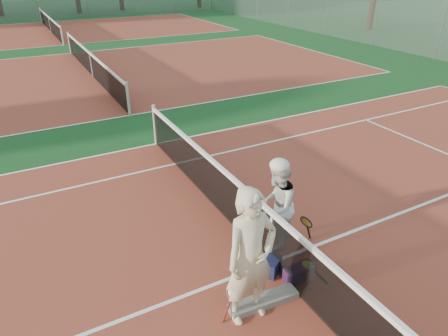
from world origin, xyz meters
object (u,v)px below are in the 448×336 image
object	(u,v)px
net_main	(271,239)
racket_black_held	(305,230)
sports_bag_navy	(271,266)
player_b	(277,206)
sports_bag_purple	(294,275)
player_a	(251,258)
racket_spare	(308,265)
water_bottle	(312,272)
racket_red	(234,298)

from	to	relation	value
net_main	racket_black_held	bearing A→B (deg)	11.49
sports_bag_navy	player_b	bearing A→B (deg)	51.99
racket_black_held	sports_bag_purple	xyz separation A→B (m)	(-0.75, -0.70, -0.16)
net_main	player_a	size ratio (longest dim) A/B	5.38
net_main	sports_bag_navy	bearing A→B (deg)	-117.12
player_b	racket_black_held	size ratio (longest dim) A/B	2.88
player_a	racket_spare	bearing A→B (deg)	12.86
player_a	sports_bag_purple	distance (m)	1.33
racket_spare	water_bottle	distance (m)	0.35
player_b	sports_bag_purple	size ratio (longest dim) A/B	5.29
racket_red	sports_bag_purple	world-z (taller)	racket_red
player_b	sports_bag_purple	xyz separation A→B (m)	(-0.25, -0.91, -0.68)
player_b	water_bottle	xyz separation A→B (m)	(0.01, -1.00, -0.66)
racket_black_held	sports_bag_navy	size ratio (longest dim) A/B	1.69
player_a	racket_black_held	bearing A→B (deg)	25.20
player_a	racket_spare	world-z (taller)	player_a
player_a	racket_spare	xyz separation A→B (m)	(1.39, 0.39, -1.01)
racket_red	sports_bag_navy	world-z (taller)	racket_red
racket_red	sports_bag_navy	size ratio (longest dim) A/B	1.56
water_bottle	racket_spare	bearing A→B (deg)	57.73
net_main	player_a	distance (m)	1.24
sports_bag_navy	water_bottle	size ratio (longest dim) A/B	1.10
net_main	sports_bag_purple	bearing A→B (deg)	-79.16
player_a	sports_bag_purple	world-z (taller)	player_a
racket_red	racket_spare	size ratio (longest dim) A/B	0.86
net_main	sports_bag_purple	size ratio (longest dim) A/B	36.00
sports_bag_navy	water_bottle	xyz separation A→B (m)	(0.46, -0.43, 0.02)
racket_black_held	sports_bag_purple	distance (m)	1.04
net_main	water_bottle	distance (m)	0.80
player_b	water_bottle	distance (m)	1.20
player_b	sports_bag_navy	size ratio (longest dim) A/B	4.87
player_a	racket_red	size ratio (longest dim) A/B	3.95
racket_spare	sports_bag_navy	xyz separation A→B (m)	(-0.63, 0.16, 0.12)
water_bottle	sports_bag_purple	bearing A→B (deg)	160.50
player_a	player_b	distance (m)	1.66
player_a	sports_bag_navy	xyz separation A→B (m)	(0.76, 0.55, -0.89)
racket_spare	water_bottle	world-z (taller)	water_bottle
sports_bag_navy	racket_spare	bearing A→B (deg)	-14.12
net_main	player_a	world-z (taller)	player_a
water_bottle	player_b	bearing A→B (deg)	90.76
racket_black_held	racket_spare	xyz separation A→B (m)	(-0.32, -0.52, -0.27)
racket_red	racket_black_held	size ratio (longest dim) A/B	0.92
player_a	racket_black_held	xyz separation A→B (m)	(1.71, 0.91, -0.74)
net_main	player_b	size ratio (longest dim) A/B	6.80
racket_red	racket_spare	xyz separation A→B (m)	(1.54, 0.25, -0.24)
player_a	water_bottle	world-z (taller)	player_a
net_main	racket_red	bearing A→B (deg)	-149.35
net_main	racket_black_held	world-z (taller)	net_main
net_main	water_bottle	size ratio (longest dim) A/B	36.60
player_b	racket_spare	xyz separation A→B (m)	(0.18, -0.73, -0.79)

